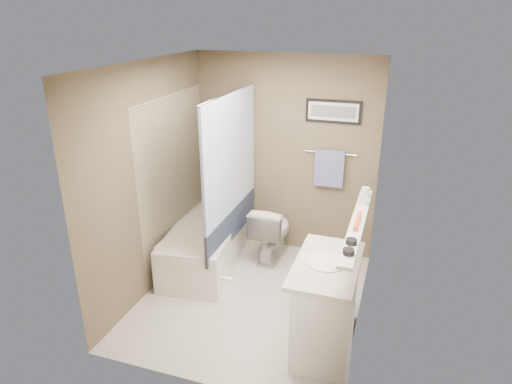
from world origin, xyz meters
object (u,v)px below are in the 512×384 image
(vanity, at_px, (326,307))
(candle_bowl_near, at_px, (348,252))
(bathtub, at_px, (206,245))
(toilet, at_px, (272,231))
(candle_bowl_far, at_px, (351,242))
(glass_jar, at_px, (365,192))
(hair_brush_back, at_px, (358,218))
(soap_bottle, at_px, (363,197))
(hair_brush_front, at_px, (357,224))

(vanity, height_order, candle_bowl_near, candle_bowl_near)
(bathtub, height_order, toilet, toilet)
(toilet, bearing_deg, candle_bowl_far, 128.50)
(glass_jar, bearing_deg, hair_brush_back, -90.00)
(toilet, bearing_deg, glass_jar, 159.65)
(bathtub, xyz_separation_m, soap_bottle, (1.79, -0.25, 0.93))
(vanity, height_order, soap_bottle, soap_bottle)
(hair_brush_back, bearing_deg, soap_bottle, 90.00)
(vanity, distance_m, hair_brush_front, 0.79)
(candle_bowl_far, bearing_deg, hair_brush_back, 90.00)
(hair_brush_front, relative_size, glass_jar, 2.20)
(hair_brush_front, relative_size, hair_brush_back, 1.00)
(vanity, distance_m, glass_jar, 1.20)
(candle_bowl_near, distance_m, hair_brush_front, 0.50)
(candle_bowl_near, bearing_deg, soap_bottle, 90.00)
(soap_bottle, bearing_deg, hair_brush_front, -90.00)
(toilet, xyz_separation_m, soap_bottle, (1.08, -0.64, 0.83))
(toilet, relative_size, hair_brush_front, 3.19)
(vanity, bearing_deg, glass_jar, 73.89)
(candle_bowl_near, height_order, glass_jar, glass_jar)
(toilet, distance_m, hair_brush_back, 1.69)
(bathtub, distance_m, candle_bowl_far, 2.27)
(candle_bowl_far, height_order, hair_brush_front, hair_brush_front)
(hair_brush_front, height_order, hair_brush_back, same)
(candle_bowl_near, height_order, candle_bowl_far, same)
(vanity, distance_m, hair_brush_back, 0.83)
(toilet, bearing_deg, hair_brush_back, 138.84)
(candle_bowl_far, distance_m, soap_bottle, 0.84)
(bathtub, distance_m, toilet, 0.81)
(bathtub, bearing_deg, candle_bowl_near, -42.55)
(candle_bowl_far, distance_m, hair_brush_front, 0.33)
(vanity, xyz_separation_m, hair_brush_back, (0.19, 0.33, 0.74))
(vanity, relative_size, hair_brush_back, 4.09)
(toilet, xyz_separation_m, candle_bowl_far, (1.08, -1.48, 0.78))
(toilet, xyz_separation_m, hair_brush_back, (1.08, -1.02, 0.79))
(vanity, bearing_deg, hair_brush_back, 56.48)
(candle_bowl_near, bearing_deg, bathtub, 144.80)
(hair_brush_front, xyz_separation_m, soap_bottle, (0.00, 0.50, 0.05))
(toilet, height_order, hair_brush_back, hair_brush_back)
(hair_brush_back, bearing_deg, bathtub, 160.40)
(toilet, height_order, vanity, vanity)
(candle_bowl_far, height_order, glass_jar, glass_jar)
(hair_brush_front, height_order, soap_bottle, soap_bottle)
(vanity, bearing_deg, candle_bowl_near, -61.92)
(candle_bowl_near, bearing_deg, glass_jar, 90.00)
(hair_brush_back, distance_m, soap_bottle, 0.38)
(bathtub, relative_size, candle_bowl_near, 16.67)
(candle_bowl_near, bearing_deg, hair_brush_front, 90.00)
(soap_bottle, bearing_deg, hair_brush_back, -90.00)
(candle_bowl_far, relative_size, glass_jar, 0.90)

